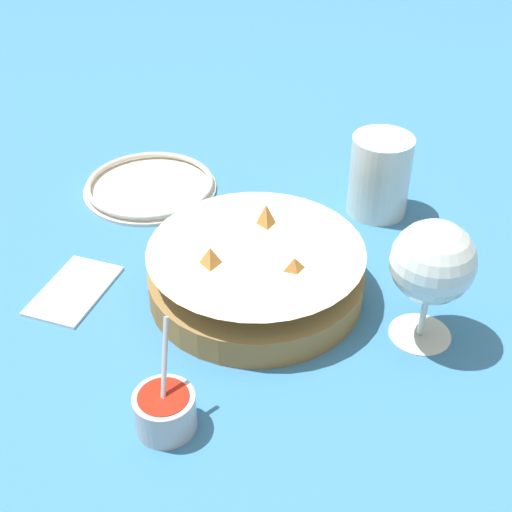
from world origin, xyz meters
name	(u,v)px	position (x,y,z in m)	size (l,w,h in m)	color
ground_plane	(244,310)	(0.00, 0.00, 0.00)	(4.00, 4.00, 0.00)	teal
food_basket	(256,274)	(0.03, -0.01, 0.03)	(0.26, 0.26, 0.09)	olive
sauce_cup	(165,410)	(-0.18, 0.05, 0.02)	(0.07, 0.06, 0.11)	#B7B7BC
wine_glass	(432,265)	(-0.02, -0.20, 0.10)	(0.09, 0.09, 0.15)	silver
beer_mug	(379,177)	(0.24, -0.16, 0.05)	(0.13, 0.08, 0.11)	silver
side_plate	(150,186)	(0.25, 0.17, 0.01)	(0.20, 0.20, 0.01)	silver
napkin	(74,289)	(0.01, 0.21, 0.00)	(0.13, 0.10, 0.01)	white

